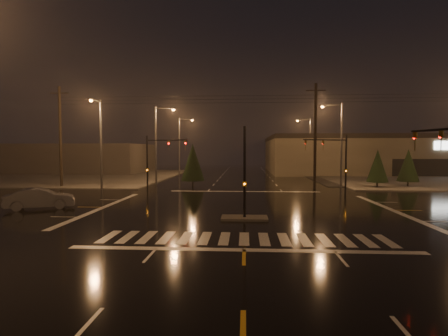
{
  "coord_description": "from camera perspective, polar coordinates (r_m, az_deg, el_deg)",
  "views": [
    {
      "loc": [
        0.04,
        -26.45,
        4.5
      ],
      "look_at": [
        -1.7,
        2.04,
        3.0
      ],
      "focal_mm": 28.0,
      "sensor_mm": 36.0,
      "label": 1
    }
  ],
  "objects": [
    {
      "name": "ground",
      "position": [
        26.83,
        3.38,
        -6.65
      ],
      "size": [
        140.0,
        140.0,
        0.0
      ],
      "primitive_type": "plane",
      "color": "black",
      "rests_on": "ground"
    },
    {
      "name": "sidewalk_ne",
      "position": [
        64.06,
        31.38,
        -1.41
      ],
      "size": [
        36.0,
        36.0,
        0.12
      ],
      "primitive_type": "cube",
      "color": "#46433F",
      "rests_on": "ground"
    },
    {
      "name": "sidewalk_nw",
      "position": [
        64.1,
        -24.47,
        -1.24
      ],
      "size": [
        36.0,
        36.0,
        0.12
      ],
      "primitive_type": "cube",
      "color": "#46433F",
      "rests_on": "ground"
    },
    {
      "name": "median_island",
      "position": [
        22.88,
        3.36,
        -8.14
      ],
      "size": [
        3.0,
        1.6,
        0.15
      ],
      "primitive_type": "cube",
      "color": "#46433F",
      "rests_on": "ground"
    },
    {
      "name": "crosswalk",
      "position": [
        18.02,
        3.32,
        -11.44
      ],
      "size": [
        15.0,
        2.6,
        0.01
      ],
      "primitive_type": "cube",
      "color": "beige",
      "rests_on": "ground"
    },
    {
      "name": "stop_bar_near",
      "position": [
        16.09,
        3.29,
        -13.21
      ],
      "size": [
        16.0,
        0.5,
        0.01
      ],
      "primitive_type": "cube",
      "color": "beige",
      "rests_on": "ground"
    },
    {
      "name": "stop_bar_far",
      "position": [
        37.72,
        3.41,
        -3.84
      ],
      "size": [
        16.0,
        0.5,
        0.01
      ],
      "primitive_type": "cube",
      "color": "beige",
      "rests_on": "ground"
    },
    {
      "name": "retail_building",
      "position": [
        80.43,
        29.28,
        2.15
      ],
      "size": [
        60.2,
        28.3,
        7.2
      ],
      "color": "brown",
      "rests_on": "ground"
    },
    {
      "name": "commercial_block",
      "position": [
        76.92,
        -23.62,
        1.49
      ],
      "size": [
        30.0,
        18.0,
        5.6
      ],
      "primitive_type": "cube",
      "color": "#413B39",
      "rests_on": "ground"
    },
    {
      "name": "signal_mast_median",
      "position": [
        23.39,
        3.39,
        1.17
      ],
      "size": [
        0.25,
        4.59,
        6.0
      ],
      "color": "black",
      "rests_on": "ground"
    },
    {
      "name": "signal_mast_ne",
      "position": [
        37.79,
        17.99,
        1.79
      ],
      "size": [
        4.84,
        1.86,
        6.0
      ],
      "color": "black",
      "rests_on": "ground"
    },
    {
      "name": "signal_mast_nw",
      "position": [
        37.82,
        -11.12,
        1.88
      ],
      "size": [
        4.84,
        1.86,
        6.0
      ],
      "color": "black",
      "rests_on": "ground"
    },
    {
      "name": "streetlight_1",
      "position": [
        45.86,
        -10.71,
        4.58
      ],
      "size": [
        2.77,
        0.32,
        10.0
      ],
      "color": "#38383A",
      "rests_on": "ground"
    },
    {
      "name": "streetlight_2",
      "position": [
        61.5,
        -7.04,
        4.2
      ],
      "size": [
        2.77,
        0.32,
        10.0
      ],
      "color": "#38383A",
      "rests_on": "ground"
    },
    {
      "name": "streetlight_3",
      "position": [
        43.91,
        18.25,
        4.56
      ],
      "size": [
        2.77,
        0.32,
        10.0
      ],
      "color": "#38383A",
      "rests_on": "ground"
    },
    {
      "name": "streetlight_4",
      "position": [
        63.45,
        13.64,
        4.1
      ],
      "size": [
        2.77,
        0.32,
        10.0
      ],
      "color": "#38383A",
      "rests_on": "ground"
    },
    {
      "name": "streetlight_5",
      "position": [
        40.93,
        -19.65,
        4.66
      ],
      "size": [
        0.32,
        2.77,
        10.0
      ],
      "color": "#38383A",
      "rests_on": "ground"
    },
    {
      "name": "utility_pole_0",
      "position": [
        46.09,
        -25.17,
        4.75
      ],
      "size": [
        2.2,
        0.32,
        12.0
      ],
      "color": "black",
      "rests_on": "ground"
    },
    {
      "name": "utility_pole_1",
      "position": [
        41.26,
        14.67,
        5.17
      ],
      "size": [
        2.2,
        0.32,
        12.0
      ],
      "color": "black",
      "rests_on": "ground"
    },
    {
      "name": "conifer_0",
      "position": [
        44.95,
        23.79,
        0.34
      ],
      "size": [
        2.45,
        2.45,
        4.53
      ],
      "color": "black",
      "rests_on": "ground"
    },
    {
      "name": "conifer_1",
      "position": [
        47.44,
        27.87,
        0.41
      ],
      "size": [
        2.49,
        2.49,
        4.59
      ],
      "color": "black",
      "rests_on": "ground"
    },
    {
      "name": "conifer_3",
      "position": [
        43.06,
        -5.12,
        0.94
      ],
      "size": [
        2.89,
        2.89,
        5.22
      ],
      "color": "black",
      "rests_on": "ground"
    },
    {
      "name": "car_crossing",
      "position": [
        30.02,
        -27.8,
        -4.42
      ],
      "size": [
        5.1,
        3.56,
        1.59
      ],
      "primitive_type": "imported",
      "rotation": [
        0.0,
        0.0,
        2.0
      ],
      "color": "slate",
      "rests_on": "ground"
    }
  ]
}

